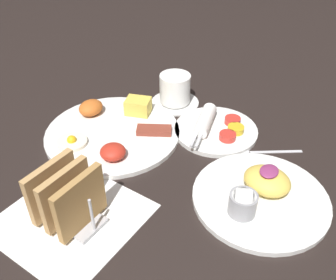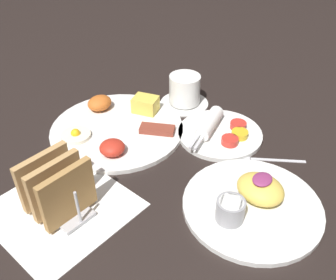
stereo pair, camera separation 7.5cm
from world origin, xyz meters
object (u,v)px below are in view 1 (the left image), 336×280
plate_foreground (260,194)px  coffee_cup (175,91)px  toast_rack (67,197)px  plate_breakfast (113,130)px  plate_condiments (214,128)px

plate_foreground → coffee_cup: coffee_cup is taller
coffee_cup → toast_rack: bearing=-171.7°
plate_breakfast → coffee_cup: coffee_cup is taller
plate_foreground → coffee_cup: (0.19, 0.31, 0.02)m
toast_rack → plate_condiments: bearing=-12.5°
plate_condiments → coffee_cup: bearing=69.3°
plate_foreground → plate_condiments: bearing=50.2°
plate_breakfast → plate_condiments: plate_breakfast is taller
plate_condiments → toast_rack: 0.37m
toast_rack → plate_breakfast: bearing=24.5°
toast_rack → coffee_cup: (0.41, 0.06, -0.02)m
plate_condiments → plate_breakfast: bearing=126.0°
toast_rack → coffee_cup: 0.42m
plate_breakfast → plate_condiments: bearing=-54.0°
coffee_cup → plate_condiments: bearing=-110.7°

